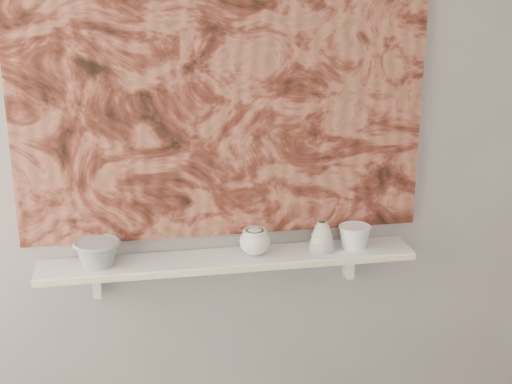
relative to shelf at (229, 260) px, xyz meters
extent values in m
plane|color=gray|center=(0.00, 0.09, 0.44)|extent=(3.60, 0.00, 3.60)
cube|color=white|center=(0.00, 0.00, 0.00)|extent=(1.40, 0.18, 0.03)
cube|color=beige|center=(0.00, -0.09, 0.00)|extent=(1.40, 0.01, 0.02)
cube|color=white|center=(-0.49, 0.06, -0.07)|extent=(0.03, 0.06, 0.12)
cube|color=white|center=(0.49, 0.06, -0.07)|extent=(0.03, 0.06, 0.12)
cube|color=maroon|center=(0.00, 0.08, 0.62)|extent=(1.50, 0.02, 1.10)
cube|color=black|center=(0.45, 0.07, 0.32)|extent=(0.09, 0.00, 0.08)
camera|label=1|loc=(-0.34, -2.43, 1.05)|focal=50.00mm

